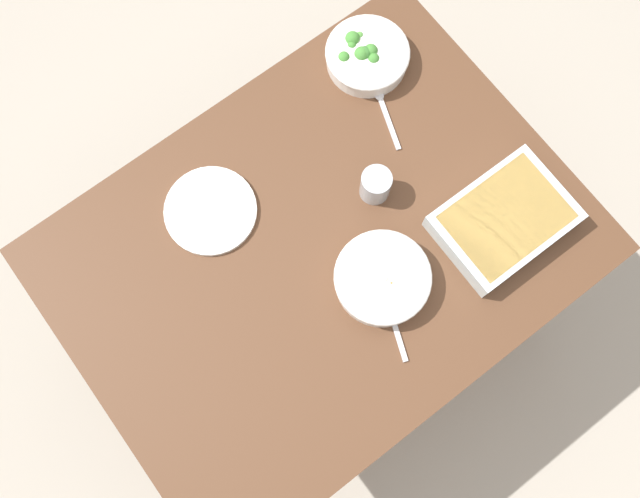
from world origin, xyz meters
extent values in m
plane|color=#B2A899|center=(0.00, 0.00, 0.00)|extent=(6.00, 6.00, 0.00)
cube|color=brown|center=(0.00, 0.00, 0.72)|extent=(1.20, 0.90, 0.04)
cylinder|color=brown|center=(-0.54, -0.39, 0.35)|extent=(0.06, 0.06, 0.70)
cylinder|color=brown|center=(0.54, -0.39, 0.35)|extent=(0.06, 0.06, 0.70)
cylinder|color=brown|center=(-0.54, 0.39, 0.35)|extent=(0.06, 0.06, 0.70)
cylinder|color=white|center=(-0.07, 0.15, 0.77)|extent=(0.21, 0.21, 0.05)
torus|color=white|center=(-0.07, 0.15, 0.79)|extent=(0.22, 0.22, 0.01)
cylinder|color=olive|center=(-0.07, 0.15, 0.77)|extent=(0.18, 0.18, 0.03)
sphere|color=olive|center=(-0.07, 0.17, 0.79)|extent=(0.02, 0.02, 0.02)
sphere|color=silver|center=(-0.07, 0.15, 0.79)|extent=(0.02, 0.02, 0.02)
sphere|color=#C66633|center=(-0.08, 0.14, 0.79)|extent=(0.01, 0.01, 0.01)
sphere|color=olive|center=(-0.06, 0.15, 0.79)|extent=(0.01, 0.01, 0.01)
cylinder|color=white|center=(-0.39, -0.32, 0.77)|extent=(0.20, 0.20, 0.05)
torus|color=white|center=(-0.39, -0.32, 0.79)|extent=(0.21, 0.21, 0.01)
cylinder|color=#8CB272|center=(-0.39, -0.32, 0.77)|extent=(0.17, 0.17, 0.02)
sphere|color=#478C38|center=(-0.37, -0.32, 0.79)|extent=(0.04, 0.04, 0.04)
sphere|color=#478C38|center=(-0.39, -0.29, 0.79)|extent=(0.03, 0.03, 0.03)
sphere|color=#478C38|center=(-0.39, -0.32, 0.79)|extent=(0.03, 0.03, 0.03)
sphere|color=#478C38|center=(-0.33, -0.34, 0.79)|extent=(0.03, 0.03, 0.03)
sphere|color=#478C38|center=(-0.38, -0.37, 0.79)|extent=(0.04, 0.04, 0.04)
sphere|color=#569E42|center=(-0.40, -0.37, 0.78)|extent=(0.02, 0.02, 0.02)
sphere|color=#569E42|center=(-0.39, -0.32, 0.79)|extent=(0.03, 0.03, 0.03)
sphere|color=#478C38|center=(-0.37, -0.36, 0.78)|extent=(0.02, 0.02, 0.02)
sphere|color=#3D7A33|center=(-0.38, -0.32, 0.79)|extent=(0.03, 0.03, 0.03)
cube|color=silver|center=(-0.38, 0.21, 0.77)|extent=(0.30, 0.22, 0.06)
cube|color=#DBAD56|center=(-0.38, 0.21, 0.78)|extent=(0.27, 0.20, 0.04)
cylinder|color=#B2BCC6|center=(-0.19, -0.04, 0.78)|extent=(0.07, 0.07, 0.08)
cylinder|color=black|center=(-0.19, -0.04, 0.77)|extent=(0.06, 0.06, 0.05)
cylinder|color=white|center=(0.15, -0.23, 0.75)|extent=(0.22, 0.22, 0.01)
cube|color=silver|center=(-0.02, 0.26, 0.74)|extent=(0.06, 0.13, 0.01)
ellipsoid|color=silver|center=(-0.05, 0.18, 0.75)|extent=(0.04, 0.05, 0.01)
cube|color=silver|center=(-0.33, -0.15, 0.74)|extent=(0.06, 0.14, 0.01)
ellipsoid|color=silver|center=(-0.35, -0.23, 0.75)|extent=(0.04, 0.05, 0.01)
camera|label=1|loc=(0.24, 0.31, 2.27)|focal=38.09mm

